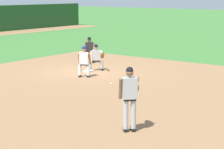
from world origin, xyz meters
TOP-DOWN VIEW (x-y plane):
  - ground_plane at (0.00, 0.00)m, footprint 160.00×160.00m
  - infield_dirt_patch at (-3.28, -3.50)m, footprint 18.00×18.00m
  - first_base_bag at (0.00, 0.00)m, footprint 0.38×0.38m
  - baseball at (-1.77, -2.74)m, footprint 0.07×0.07m
  - pitcher at (-6.52, -6.98)m, footprint 0.85×0.55m
  - first_baseman at (0.52, -0.07)m, footprint 0.74×1.08m
  - baserunner at (-1.17, -0.70)m, footprint 0.63×0.68m
  - umpire at (2.21, 1.80)m, footprint 0.67×0.67m

SIDE VIEW (x-z plane):
  - ground_plane at x=0.00m, z-range 0.00..0.00m
  - infield_dirt_patch at x=-3.28m, z-range 0.00..0.01m
  - baseball at x=-1.77m, z-range 0.00..0.07m
  - first_base_bag at x=0.00m, z-range 0.00..0.09m
  - first_baseman at x=0.52m, z-range 0.06..1.40m
  - baserunner at x=-1.17m, z-range 0.06..1.52m
  - umpire at x=2.21m, z-range 0.06..1.52m
  - pitcher at x=-6.52m, z-range 0.13..1.99m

